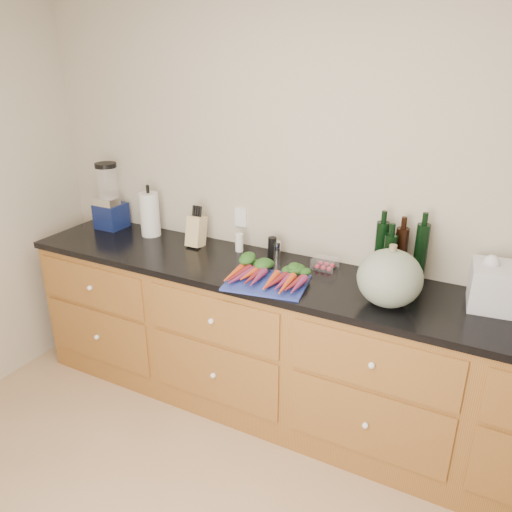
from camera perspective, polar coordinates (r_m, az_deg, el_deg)
The scene contains 15 objects.
wall_back at distance 2.92m, azimuth 8.92°, elevation 6.21°, with size 4.10×0.05×2.60m, color #B9AF99.
cabinets at distance 2.99m, azimuth 5.81°, elevation -11.19°, with size 3.60×0.64×0.90m.
countertop at distance 2.76m, azimuth 6.22°, elevation -3.03°, with size 3.64×0.62×0.04m, color black.
cutting_board at distance 2.69m, azimuth 1.25°, elevation -3.06°, with size 0.43×0.32×0.01m, color navy.
carrots at distance 2.71m, azimuth 1.65°, elevation -2.13°, with size 0.43×0.32×0.06m.
squash at distance 2.50m, azimuth 15.04°, elevation -2.46°, with size 0.32×0.32×0.28m, color slate.
blender_appliance at distance 3.63m, azimuth -16.42°, elevation 6.16°, with size 0.18×0.18×0.46m.
paper_towel at distance 3.42m, azimuth -12.04°, elevation 4.68°, with size 0.13×0.13×0.29m, color silver.
knife_block at distance 3.20m, azimuth -6.85°, elevation 2.84°, with size 0.10×0.10×0.19m, color tan.
grinder_salt at distance 3.10m, azimuth -1.93°, elevation 1.55°, with size 0.05×0.05×0.11m, color silver.
grinder_pepper at distance 3.00m, azimuth 1.87°, elevation 0.97°, with size 0.05×0.05×0.13m, color black.
canister_chrome at distance 2.99m, azimuth 2.40°, elevation 0.68°, with size 0.05×0.05×0.11m, color silver.
tomato_box at distance 2.88m, azimuth 7.88°, elevation -0.87°, with size 0.14×0.11×0.06m, color white.
bottles at distance 2.78m, azimuth 15.93°, elevation 0.22°, with size 0.28×0.14×0.33m.
grocery_bag at distance 2.67m, azimuth 26.36°, elevation -3.27°, with size 0.30×0.24×0.22m, color silver, non-canonical shape.
Camera 1 is at (0.88, -1.04, 2.11)m, focal length 35.00 mm.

